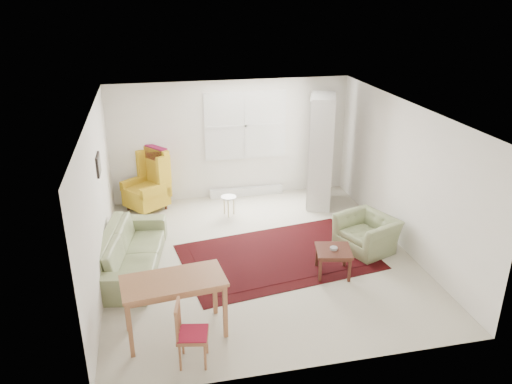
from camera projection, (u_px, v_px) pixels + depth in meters
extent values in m
cube|color=beige|center=(260.00, 256.00, 8.45)|extent=(5.00, 5.50, 0.01)
cube|color=white|center=(260.00, 110.00, 7.50)|extent=(5.00, 5.50, 0.01)
cube|color=white|center=(231.00, 140.00, 10.46)|extent=(5.00, 0.04, 2.50)
cube|color=white|center=(315.00, 278.00, 5.49)|extent=(5.00, 0.04, 2.50)
cube|color=white|center=(98.00, 200.00, 7.48)|extent=(0.04, 5.50, 2.50)
cube|color=white|center=(403.00, 176.00, 8.47)|extent=(0.04, 5.50, 2.50)
cube|color=white|center=(245.00, 126.00, 10.39)|extent=(1.72, 0.06, 1.42)
cube|color=white|center=(245.00, 126.00, 10.39)|extent=(1.60, 0.02, 1.30)
cube|color=silver|center=(246.00, 191.00, 10.89)|extent=(1.60, 0.12, 0.18)
cube|color=black|center=(98.00, 165.00, 7.79)|extent=(0.03, 0.42, 0.32)
cube|color=#946B44|center=(99.00, 164.00, 7.79)|extent=(0.01, 0.34, 0.24)
imported|color=#808B5D|center=(130.00, 244.00, 7.92)|extent=(1.23, 2.32, 0.89)
imported|color=#808B5D|center=(367.00, 230.00, 8.55)|extent=(1.09, 1.15, 0.72)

